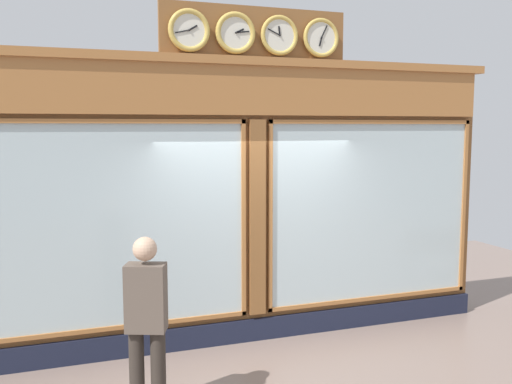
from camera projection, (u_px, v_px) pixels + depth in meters
name	position (u px, v px, depth m)	size (l,w,h in m)	color
shop_facade	(253.00, 198.00, 7.16)	(6.57, 0.42, 4.09)	brown
pedestrian	(146.00, 319.00, 5.23)	(0.42, 0.34, 1.69)	#312A24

